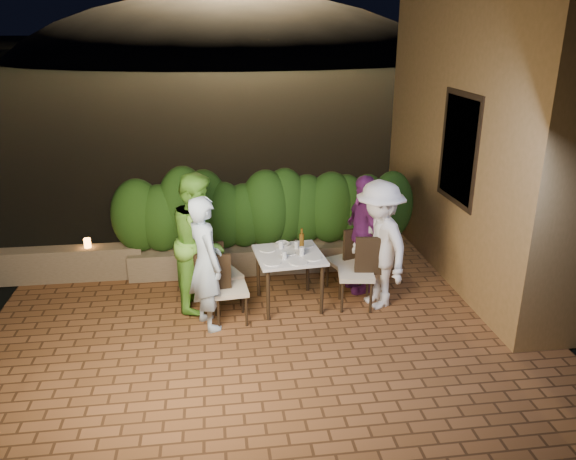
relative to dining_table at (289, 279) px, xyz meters
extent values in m
plane|color=black|center=(-0.37, -1.06, -0.40)|extent=(400.00, 400.00, 0.00)
cube|color=brown|center=(-0.37, -0.56, -0.45)|extent=(7.00, 6.00, 0.15)
cube|color=#A0763F|center=(3.23, 0.94, 2.12)|extent=(1.60, 5.00, 5.00)
cube|color=black|center=(2.45, 0.44, 1.62)|extent=(0.08, 1.00, 1.40)
cube|color=black|center=(2.44, 0.44, 1.62)|extent=(0.06, 1.15, 1.55)
cube|color=#716148|center=(-0.17, 1.24, -0.17)|extent=(4.20, 0.55, 0.40)
cube|color=#716148|center=(-3.17, 1.24, -0.12)|extent=(2.20, 0.30, 0.50)
ellipsoid|color=black|center=(1.63, 58.94, -4.38)|extent=(52.00, 40.00, 22.00)
cylinder|color=white|center=(-0.26, -0.28, 0.38)|extent=(0.22, 0.22, 0.01)
cylinder|color=white|center=(-0.27, 0.17, 0.38)|extent=(0.21, 0.21, 0.01)
cylinder|color=white|center=(0.28, -0.18, 0.38)|extent=(0.24, 0.24, 0.01)
cylinder|color=white|center=(0.26, 0.26, 0.38)|extent=(0.23, 0.23, 0.01)
cylinder|color=white|center=(-0.01, 0.02, 0.38)|extent=(0.20, 0.20, 0.01)
cylinder|color=white|center=(0.08, -0.31, 0.38)|extent=(0.24, 0.24, 0.01)
cylinder|color=silver|center=(-0.08, -0.16, 0.43)|extent=(0.06, 0.06, 0.11)
cylinder|color=silver|center=(-0.08, 0.20, 0.43)|extent=(0.06, 0.06, 0.11)
cylinder|color=silver|center=(0.16, -0.08, 0.43)|extent=(0.07, 0.07, 0.12)
cylinder|color=silver|center=(0.13, 0.18, 0.43)|extent=(0.06, 0.06, 0.10)
imported|color=white|center=(-0.05, 0.30, 0.40)|extent=(0.24, 0.24, 0.04)
imported|color=silver|center=(-1.09, -0.42, 0.49)|extent=(0.63, 0.74, 1.72)
imported|color=#6FC03C|center=(-1.17, 0.19, 0.55)|extent=(0.84, 1.01, 1.85)
imported|color=white|center=(1.17, -0.15, 0.50)|extent=(0.94, 1.27, 1.75)
imported|color=#6D246E|center=(1.10, 0.35, 0.47)|extent=(0.55, 1.04, 1.70)
cylinder|color=orange|center=(-2.85, 1.24, 0.20)|extent=(0.10, 0.10, 0.14)
camera|label=1|loc=(-0.94, -6.81, 3.24)|focal=35.00mm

